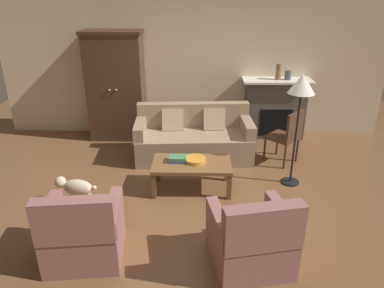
{
  "coord_description": "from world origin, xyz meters",
  "views": [
    {
      "loc": [
        0.12,
        -4.23,
        2.67
      ],
      "look_at": [
        0.02,
        0.62,
        0.55
      ],
      "focal_mm": 33.76,
      "sensor_mm": 36.0,
      "label": 1
    }
  ],
  "objects_px": {
    "book_stack": "(178,159)",
    "armchair_near_right": "(252,240)",
    "armoire": "(116,86)",
    "coffee_table": "(192,166)",
    "floor_lamp": "(301,91)",
    "fireplace": "(275,108)",
    "dog": "(76,188)",
    "couch": "(194,139)",
    "armchair_near_left": "(83,233)",
    "fruit_bowl": "(195,160)",
    "mantel_vase_bronze": "(278,72)",
    "side_chair_wooden": "(288,134)",
    "mantel_vase_slate": "(288,75)"
  },
  "relations": [
    {
      "from": "floor_lamp",
      "to": "fireplace",
      "type": "bearing_deg",
      "value": 87.89
    },
    {
      "from": "armoire",
      "to": "coffee_table",
      "type": "height_order",
      "value": "armoire"
    },
    {
      "from": "coffee_table",
      "to": "fruit_bowl",
      "type": "height_order",
      "value": "fruit_bowl"
    },
    {
      "from": "couch",
      "to": "mantel_vase_slate",
      "type": "height_order",
      "value": "mantel_vase_slate"
    },
    {
      "from": "side_chair_wooden",
      "to": "dog",
      "type": "xyz_separation_m",
      "value": [
        -3.03,
        -1.29,
        -0.27
      ]
    },
    {
      "from": "coffee_table",
      "to": "book_stack",
      "type": "relative_size",
      "value": 4.47
    },
    {
      "from": "coffee_table",
      "to": "mantel_vase_bronze",
      "type": "distance_m",
      "value": 2.68
    },
    {
      "from": "couch",
      "to": "mantel_vase_bronze",
      "type": "distance_m",
      "value": 2.0
    },
    {
      "from": "armchair_near_left",
      "to": "side_chair_wooden",
      "type": "bearing_deg",
      "value": 41.55
    },
    {
      "from": "armoire",
      "to": "coffee_table",
      "type": "distance_m",
      "value": 2.5
    },
    {
      "from": "fruit_bowl",
      "to": "armchair_near_left",
      "type": "height_order",
      "value": "armchair_near_left"
    },
    {
      "from": "fruit_bowl",
      "to": "armchair_near_right",
      "type": "relative_size",
      "value": 0.33
    },
    {
      "from": "book_stack",
      "to": "floor_lamp",
      "type": "bearing_deg",
      "value": 6.14
    },
    {
      "from": "couch",
      "to": "coffee_table",
      "type": "relative_size",
      "value": 1.78
    },
    {
      "from": "book_stack",
      "to": "mantel_vase_bronze",
      "type": "xyz_separation_m",
      "value": [
        1.72,
        1.98,
        0.8
      ]
    },
    {
      "from": "book_stack",
      "to": "mantel_vase_bronze",
      "type": "bearing_deg",
      "value": 49.0
    },
    {
      "from": "fruit_bowl",
      "to": "book_stack",
      "type": "bearing_deg",
      "value": -178.14
    },
    {
      "from": "armchair_near_right",
      "to": "side_chair_wooden",
      "type": "distance_m",
      "value": 2.56
    },
    {
      "from": "mantel_vase_slate",
      "to": "armchair_near_left",
      "type": "bearing_deg",
      "value": -129.05
    },
    {
      "from": "couch",
      "to": "mantel_vase_slate",
      "type": "xyz_separation_m",
      "value": [
        1.69,
        0.91,
        0.89
      ]
    },
    {
      "from": "floor_lamp",
      "to": "coffee_table",
      "type": "bearing_deg",
      "value": -171.8
    },
    {
      "from": "fireplace",
      "to": "mantel_vase_slate",
      "type": "bearing_deg",
      "value": -5.69
    },
    {
      "from": "floor_lamp",
      "to": "dog",
      "type": "distance_m",
      "value": 3.25
    },
    {
      "from": "fireplace",
      "to": "mantel_vase_slate",
      "type": "xyz_separation_m",
      "value": [
        0.18,
        -0.02,
        0.64
      ]
    },
    {
      "from": "fruit_bowl",
      "to": "mantel_vase_bronze",
      "type": "height_order",
      "value": "mantel_vase_bronze"
    },
    {
      "from": "mantel_vase_slate",
      "to": "dog",
      "type": "distance_m",
      "value": 4.14
    },
    {
      "from": "book_stack",
      "to": "mantel_vase_bronze",
      "type": "height_order",
      "value": "mantel_vase_bronze"
    },
    {
      "from": "fireplace",
      "to": "floor_lamp",
      "type": "xyz_separation_m",
      "value": [
        -0.07,
        -1.82,
        0.83
      ]
    },
    {
      "from": "fireplace",
      "to": "dog",
      "type": "bearing_deg",
      "value": -141.23
    },
    {
      "from": "armoire",
      "to": "fruit_bowl",
      "type": "distance_m",
      "value": 2.47
    },
    {
      "from": "book_stack",
      "to": "armchair_near_left",
      "type": "height_order",
      "value": "armchair_near_left"
    },
    {
      "from": "couch",
      "to": "coffee_table",
      "type": "height_order",
      "value": "couch"
    },
    {
      "from": "book_stack",
      "to": "armchair_near_right",
      "type": "xyz_separation_m",
      "value": [
        0.84,
        -1.56,
        -0.14
      ]
    },
    {
      "from": "coffee_table",
      "to": "mantel_vase_bronze",
      "type": "relative_size",
      "value": 3.84
    },
    {
      "from": "armchair_near_right",
      "to": "armchair_near_left",
      "type": "bearing_deg",
      "value": 177.47
    },
    {
      "from": "fireplace",
      "to": "side_chair_wooden",
      "type": "distance_m",
      "value": 1.16
    },
    {
      "from": "mantel_vase_slate",
      "to": "floor_lamp",
      "type": "bearing_deg",
      "value": -97.81
    },
    {
      "from": "armoire",
      "to": "armchair_near_left",
      "type": "distance_m",
      "value": 3.48
    },
    {
      "from": "fireplace",
      "to": "armoire",
      "type": "xyz_separation_m",
      "value": [
        -2.95,
        -0.08,
        0.42
      ]
    },
    {
      "from": "coffee_table",
      "to": "mantel_vase_slate",
      "type": "relative_size",
      "value": 6.55
    },
    {
      "from": "armchair_near_right",
      "to": "couch",
      "type": "bearing_deg",
      "value": 103.44
    },
    {
      "from": "fireplace",
      "to": "armchair_near_right",
      "type": "bearing_deg",
      "value": -103.96
    },
    {
      "from": "couch",
      "to": "armchair_near_right",
      "type": "relative_size",
      "value": 2.16
    },
    {
      "from": "fireplace",
      "to": "dog",
      "type": "distance_m",
      "value": 3.91
    },
    {
      "from": "armchair_near_right",
      "to": "floor_lamp",
      "type": "relative_size",
      "value": 0.56
    },
    {
      "from": "armchair_near_right",
      "to": "side_chair_wooden",
      "type": "xyz_separation_m",
      "value": [
        0.87,
        2.4,
        0.2
      ]
    },
    {
      "from": "mantel_vase_bronze",
      "to": "floor_lamp",
      "type": "bearing_deg",
      "value": -92.13
    },
    {
      "from": "armoire",
      "to": "couch",
      "type": "xyz_separation_m",
      "value": [
        1.44,
        -0.85,
        -0.68
      ]
    },
    {
      "from": "book_stack",
      "to": "fireplace",
      "type": "bearing_deg",
      "value": 49.26
    },
    {
      "from": "dog",
      "to": "fruit_bowl",
      "type": "bearing_deg",
      "value": 16.23
    }
  ]
}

